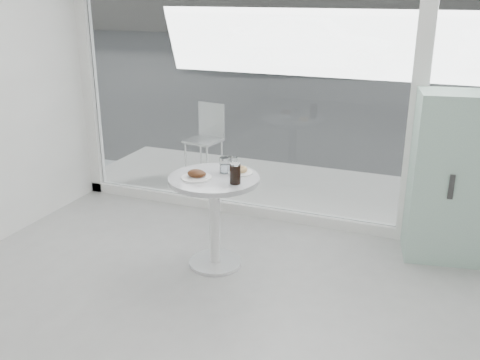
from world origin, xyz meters
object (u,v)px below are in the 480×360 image
at_px(main_table, 214,203).
at_px(water_tumbler_a, 225,166).
at_px(mint_cabinet, 452,178).
at_px(cola_glass, 235,174).
at_px(water_tumbler_b, 233,165).
at_px(patio_chair, 207,134).
at_px(plate_donut, 240,171).
at_px(plate_fritter, 197,175).
at_px(car_white, 312,41).

distance_m(main_table, water_tumbler_a, 0.30).
distance_m(mint_cabinet, cola_glass, 1.80).
bearing_deg(cola_glass, water_tumbler_b, 116.63).
xyz_separation_m(water_tumbler_a, cola_glass, (0.17, -0.20, 0.02)).
xyz_separation_m(main_table, patio_chair, (-1.00, 1.98, -0.02)).
height_order(water_tumbler_a, water_tumbler_b, water_tumbler_a).
bearing_deg(plate_donut, mint_cabinet, 24.32).
relative_size(mint_cabinet, plate_donut, 7.09).
distance_m(plate_fritter, water_tumbler_a, 0.25).
bearing_deg(plate_donut, water_tumbler_a, -164.02).
bearing_deg(water_tumbler_a, cola_glass, -49.15).
relative_size(patio_chair, car_white, 0.18).
distance_m(car_white, plate_fritter, 11.70).
distance_m(main_table, plate_donut, 0.33).
xyz_separation_m(main_table, plate_donut, (0.16, 0.16, 0.24)).
bearing_deg(car_white, mint_cabinet, -163.19).
bearing_deg(mint_cabinet, water_tumbler_a, -166.22).
relative_size(plate_donut, water_tumbler_a, 1.56).
bearing_deg(cola_glass, mint_cabinet, 31.91).
bearing_deg(car_white, water_tumbler_a, -172.44).
distance_m(patio_chair, water_tumbler_a, 2.15).
height_order(patio_chair, plate_fritter, patio_chair).
xyz_separation_m(main_table, cola_glass, (0.21, -0.08, 0.30)).
relative_size(water_tumbler_a, cola_glass, 0.79).
bearing_deg(main_table, cola_glass, -20.46).
xyz_separation_m(plate_fritter, cola_glass, (0.32, 0.00, 0.05)).
bearing_deg(mint_cabinet, plate_donut, -165.66).
bearing_deg(mint_cabinet, cola_glass, -158.07).
bearing_deg(mint_cabinet, water_tumbler_b, -166.92).
distance_m(mint_cabinet, plate_donut, 1.74).
height_order(water_tumbler_b, cola_glass, cola_glass).
distance_m(plate_donut, water_tumbler_a, 0.13).
bearing_deg(water_tumbler_a, plate_fritter, -125.71).
distance_m(plate_donut, water_tumbler_b, 0.08).
distance_m(mint_cabinet, car_white, 11.27).
xyz_separation_m(main_table, car_white, (-2.18, 11.44, 0.24)).
bearing_deg(car_white, plate_donut, -171.82).
xyz_separation_m(mint_cabinet, car_white, (-3.91, 10.57, 0.08)).
xyz_separation_m(plate_fritter, plate_donut, (0.27, 0.24, -0.01)).
relative_size(water_tumbler_b, cola_glass, 0.78).
bearing_deg(water_tumbler_b, plate_fritter, -128.22).
relative_size(patio_chair, plate_fritter, 3.55).
bearing_deg(water_tumbler_a, plate_donut, 15.98).
distance_m(main_table, cola_glass, 0.37).
xyz_separation_m(water_tumbler_b, cola_glass, (0.12, -0.25, 0.02)).
height_order(patio_chair, cola_glass, cola_glass).
bearing_deg(main_table, plate_donut, 44.60).
distance_m(car_white, cola_glass, 11.76).
distance_m(plate_donut, cola_glass, 0.25).
bearing_deg(water_tumbler_a, patio_chair, 119.17).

